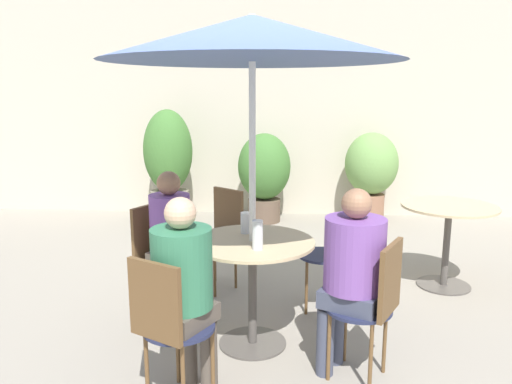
{
  "coord_description": "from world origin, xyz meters",
  "views": [
    {
      "loc": [
        0.24,
        -3.05,
        1.73
      ],
      "look_at": [
        -0.0,
        0.53,
        1.0
      ],
      "focal_mm": 35.0,
      "sensor_mm": 36.0,
      "label": 1
    }
  ],
  "objects": [
    {
      "name": "ground_plane",
      "position": [
        0.0,
        0.0,
        0.0
      ],
      "size": [
        20.0,
        20.0,
        0.0
      ],
      "primitive_type": "plane",
      "color": "gray"
    },
    {
      "name": "storefront_wall",
      "position": [
        0.0,
        3.95,
        1.5
      ],
      "size": [
        10.0,
        0.06,
        3.0
      ],
      "color": "beige",
      "rests_on": "ground_plane"
    },
    {
      "name": "cafe_table_near",
      "position": [
        -0.0,
        0.13,
        0.57
      ],
      "size": [
        0.83,
        0.83,
        0.75
      ],
      "color": "#514C47",
      "rests_on": "ground_plane"
    },
    {
      "name": "cafe_table_far",
      "position": [
        1.64,
        1.29,
        0.56
      ],
      "size": [
        0.82,
        0.82,
        0.75
      ],
      "color": "#514C47",
      "rests_on": "ground_plane"
    },
    {
      "name": "bistro_chair_0",
      "position": [
        -0.75,
        0.53,
        0.53
      ],
      "size": [
        0.45,
        0.44,
        0.88
      ],
      "rotation": [
        0.0,
        0.0,
        1.08
      ],
      "color": "#232847",
      "rests_on": "ground_plane"
    },
    {
      "name": "bistro_chair_1",
      "position": [
        -0.4,
        -0.62,
        0.53
      ],
      "size": [
        0.44,
        0.45,
        0.88
      ],
      "rotation": [
        0.0,
        0.0,
        -3.63
      ],
      "color": "#232847",
      "rests_on": "ground_plane"
    },
    {
      "name": "bistro_chair_2",
      "position": [
        0.75,
        -0.27,
        0.53
      ],
      "size": [
        0.45,
        0.44,
        0.88
      ],
      "rotation": [
        0.0,
        0.0,
        -2.06
      ],
      "color": "#232847",
      "rests_on": "ground_plane"
    },
    {
      "name": "bistro_chair_3",
      "position": [
        0.61,
        0.75,
        0.53
      ],
      "size": [
        0.4,
        0.4,
        0.88
      ],
      "rotation": [
        0.0,
        0.0,
        4.67
      ],
      "color": "#232847",
      "rests_on": "ground_plane"
    },
    {
      "name": "bistro_chair_4",
      "position": [
        -0.35,
        1.17,
        0.53
      ],
      "size": [
        0.45,
        0.46,
        0.88
      ],
      "rotation": [
        0.0,
        0.0,
        5.64
      ],
      "color": "#232847",
      "rests_on": "ground_plane"
    },
    {
      "name": "seated_person_0",
      "position": [
        -0.62,
        0.46,
        0.69
      ],
      "size": [
        0.37,
        0.36,
        1.15
      ],
      "rotation": [
        0.0,
        0.0,
        1.08
      ],
      "color": "gray",
      "rests_on": "ground_plane"
    },
    {
      "name": "seated_person_1",
      "position": [
        -0.33,
        -0.49,
        0.7
      ],
      "size": [
        0.4,
        0.41,
        1.17
      ],
      "rotation": [
        0.0,
        0.0,
        2.65
      ],
      "color": "brown",
      "rests_on": "ground_plane"
    },
    {
      "name": "seated_person_2",
      "position": [
        0.62,
        -0.2,
        0.7
      ],
      "size": [
        0.45,
        0.43,
        1.18
      ],
      "rotation": [
        0.0,
        0.0,
        4.23
      ],
      "color": "#42475B",
      "rests_on": "ground_plane"
    },
    {
      "name": "beer_glass_0",
      "position": [
        0.05,
        -0.05,
        0.84
      ],
      "size": [
        0.07,
        0.07,
        0.19
      ],
      "color": "silver",
      "rests_on": "cafe_table_near"
    },
    {
      "name": "beer_glass_1",
      "position": [
        -0.06,
        0.31,
        0.82
      ],
      "size": [
        0.07,
        0.07,
        0.15
      ],
      "color": "silver",
      "rests_on": "cafe_table_near"
    },
    {
      "name": "potted_plant_0",
      "position": [
        -1.36,
        3.4,
        0.81
      ],
      "size": [
        0.64,
        0.64,
        1.49
      ],
      "color": "slate",
      "rests_on": "ground_plane"
    },
    {
      "name": "potted_plant_1",
      "position": [
        -0.09,
        3.46,
        0.67
      ],
      "size": [
        0.7,
        0.7,
        1.18
      ],
      "color": "brown",
      "rests_on": "ground_plane"
    },
    {
      "name": "potted_plant_2",
      "position": [
        1.32,
        3.56,
        0.71
      ],
      "size": [
        0.7,
        0.7,
        1.19
      ],
      "color": "#93664C",
      "rests_on": "ground_plane"
    },
    {
      "name": "umbrella",
      "position": [
        -0.0,
        0.13,
        2.04
      ],
      "size": [
        1.88,
        1.88,
        2.18
      ],
      "color": "silver",
      "rests_on": "ground_plane"
    }
  ]
}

